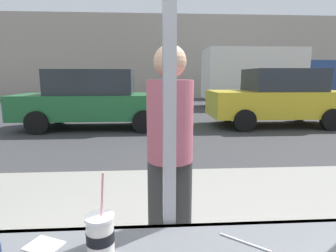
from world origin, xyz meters
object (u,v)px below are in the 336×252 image
pedestrian (170,147)px  parked_car_yellow (278,98)px  soda_cup_right (100,235)px  box_truck (265,76)px  parked_car_green (95,99)px

pedestrian → parked_car_yellow: bearing=59.0°
soda_cup_right → box_truck: (6.10, 12.94, 0.59)m
pedestrian → box_truck: bearing=64.1°
parked_car_yellow → box_truck: bearing=70.7°
parked_car_green → pedestrian: size_ratio=2.86×
soda_cup_right → parked_car_green: parked_car_green is taller
soda_cup_right → pedestrian: pedestrian is taller
parked_car_yellow → soda_cup_right: bearing=-119.3°
parked_car_yellow → box_truck: box_truck is taller
box_truck → pedestrian: box_truck is taller
parked_car_yellow → box_truck: (1.92, 5.50, 0.71)m
parked_car_green → parked_car_yellow: bearing=-0.0°
soda_cup_right → parked_car_green: size_ratio=0.07×
parked_car_green → pedestrian: (1.82, -6.45, 0.17)m
soda_cup_right → box_truck: box_truck is taller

